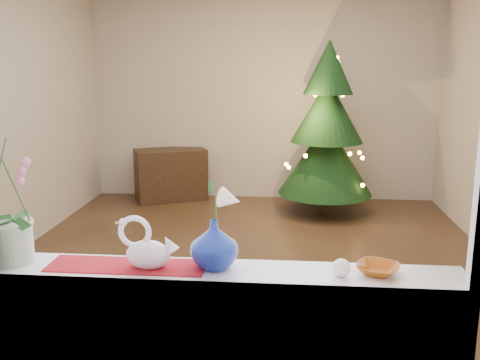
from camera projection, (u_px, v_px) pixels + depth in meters
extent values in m
plane|color=#372216|center=(249.00, 265.00, 4.84)|extent=(5.00, 5.00, 0.00)
cube|color=beige|center=(263.00, 97.00, 6.98)|extent=(4.50, 0.10, 2.70)
cube|color=beige|center=(206.00, 180.00, 2.12)|extent=(4.50, 0.10, 2.70)
cube|color=white|center=(212.00, 273.00, 2.34)|extent=(2.20, 0.26, 0.04)
cube|color=maroon|center=(127.00, 266.00, 2.37)|extent=(0.70, 0.20, 0.01)
imported|color=navy|center=(214.00, 241.00, 2.32)|extent=(0.24, 0.24, 0.25)
sphere|color=white|center=(341.00, 268.00, 2.25)|extent=(0.08, 0.08, 0.08)
imported|color=#95480E|center=(378.00, 270.00, 2.28)|extent=(0.20, 0.20, 0.04)
cube|color=black|center=(171.00, 175.00, 7.06)|extent=(1.01, 0.79, 0.68)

